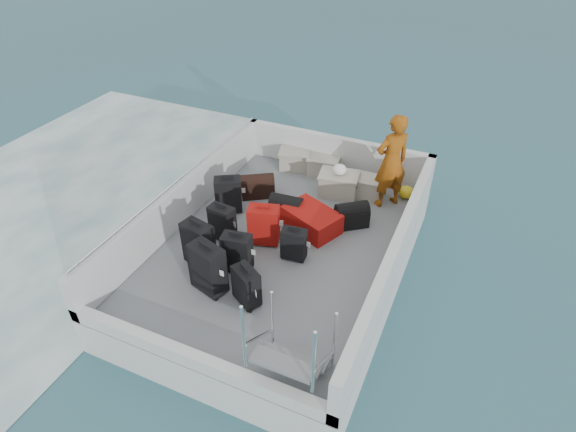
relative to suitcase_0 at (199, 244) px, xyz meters
name	(u,v)px	position (x,y,z in m)	size (l,w,h in m)	color
ground	(282,273)	(0.89, 0.88, -0.97)	(160.00, 160.00, 0.00)	#163E4D
wake_foam	(58,204)	(-3.91, 0.88, -0.97)	(10.00, 10.00, 0.00)	white
ferry_hull	(282,259)	(0.89, 0.88, -0.67)	(3.60, 5.00, 0.60)	silver
deck	(281,244)	(0.89, 0.88, -0.36)	(3.30, 4.70, 0.02)	slate
deck_fittings	(294,243)	(1.23, 0.56, 0.02)	(3.60, 5.00, 0.90)	silver
suitcase_0	(199,244)	(0.00, 0.00, 0.00)	(0.45, 0.25, 0.69)	black
suitcase_1	(222,223)	(0.01, 0.63, -0.05)	(0.39, 0.22, 0.58)	black
suitcase_2	(228,195)	(-0.28, 1.33, -0.04)	(0.43, 0.26, 0.62)	black
suitcase_3	(208,269)	(0.40, -0.40, 0.02)	(0.48, 0.28, 0.73)	black
suitcase_4	(237,253)	(0.56, 0.10, -0.04)	(0.41, 0.24, 0.61)	black
suitcase_5	(264,225)	(0.63, 0.81, -0.03)	(0.46, 0.27, 0.63)	#9B0D0B
suitcase_6	(246,286)	(0.98, -0.41, -0.07)	(0.39, 0.23, 0.55)	black
suitcase_7	(294,245)	(1.19, 0.66, -0.09)	(0.36, 0.20, 0.51)	black
suitcase_8	(312,220)	(1.16, 1.43, -0.18)	(0.57, 0.87, 0.34)	#9B0D0B
duffel_0	(258,188)	(-0.05, 1.93, -0.19)	(0.57, 0.30, 0.32)	black
duffel_1	(286,209)	(0.67, 1.54, -0.19)	(0.52, 0.30, 0.32)	black
duffel_2	(352,217)	(1.71, 1.78, -0.19)	(0.52, 0.30, 0.32)	black
crate_0	(295,160)	(0.17, 3.08, -0.18)	(0.56, 0.39, 0.34)	#B0AC9A
crate_1	(324,167)	(0.74, 3.08, -0.18)	(0.54, 0.37, 0.33)	#B0AC9A
crate_2	(338,185)	(1.22, 2.55, -0.15)	(0.64, 0.44, 0.38)	#B0AC9A
crate_3	(368,187)	(1.70, 2.73, -0.19)	(0.53, 0.37, 0.32)	#B0AC9A
yellow_bag	(406,192)	(2.34, 2.93, -0.24)	(0.28, 0.26, 0.22)	gold
white_bag	(339,171)	(1.22, 2.55, 0.13)	(0.24, 0.24, 0.18)	white
passenger	(391,162)	(2.07, 2.61, 0.47)	(0.61, 0.39, 1.64)	#C36112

